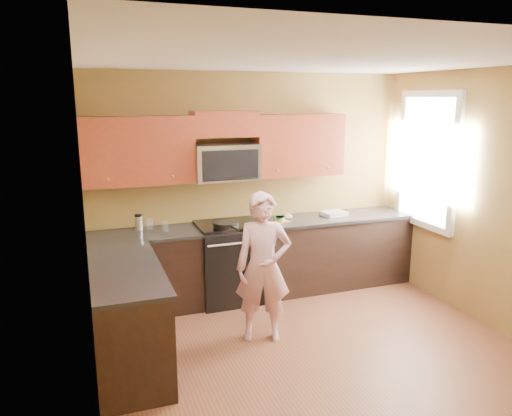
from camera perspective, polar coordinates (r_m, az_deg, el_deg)
name	(u,v)px	position (r m, az deg, el deg)	size (l,w,h in m)	color
floor	(323,360)	(4.85, 7.78, -17.08)	(4.00, 4.00, 0.00)	brown
ceiling	(333,59)	(4.23, 8.92, 16.63)	(4.00, 4.00, 0.00)	white
wall_back	(252,183)	(6.14, -0.45, 2.86)	(4.00, 4.00, 0.00)	brown
wall_left	(86,243)	(3.86, -19.03, -3.81)	(4.00, 4.00, 0.00)	brown
wall_right	(505,204)	(5.56, 26.86, 0.42)	(4.00, 4.00, 0.00)	brown
cabinet_back_run	(260,260)	(6.09, 0.50, -6.07)	(4.00, 0.60, 0.88)	black
cabinet_left_run	(127,317)	(4.74, -14.67, -12.14)	(0.60, 1.60, 0.88)	black
countertop_back	(261,224)	(5.95, 0.54, -1.90)	(4.00, 0.62, 0.04)	black
countertop_left	(125,269)	(4.57, -14.87, -6.88)	(0.62, 1.60, 0.04)	black
stove	(230,262)	(5.94, -3.06, -6.23)	(0.76, 0.65, 0.95)	black
microwave	(226,180)	(5.82, -3.53, 3.28)	(0.76, 0.40, 0.42)	silver
upper_cab_left	(140,184)	(5.66, -13.30, 2.70)	(1.22, 0.33, 0.75)	maroon
upper_cab_right	(297,175)	(6.17, 4.80, 3.80)	(1.12, 0.33, 0.75)	maroon
upper_cab_over_mw	(224,124)	(5.78, -3.71, 9.70)	(0.76, 0.33, 0.30)	maroon
window	(427,160)	(6.37, 19.21, 5.23)	(0.06, 1.06, 1.66)	white
woman	(263,267)	(4.91, 0.85, -6.87)	(0.55, 0.36, 1.51)	pink
frying_pan	(226,227)	(5.63, -3.51, -2.24)	(0.29, 0.51, 0.07)	black
butter_tub	(280,222)	(5.97, 2.79, -1.66)	(0.12, 0.12, 0.09)	gold
toast_slice	(284,221)	(6.00, 3.26, -1.52)	(0.11, 0.11, 0.01)	#B27F47
napkin_a	(260,225)	(5.70, 0.46, -2.02)	(0.11, 0.12, 0.06)	silver
napkin_b	(288,217)	(6.12, 3.67, -1.00)	(0.12, 0.13, 0.07)	silver
dish_towel	(334,213)	(6.39, 8.99, -0.63)	(0.30, 0.24, 0.05)	silver
travel_mug	(139,230)	(5.77, -13.37, -2.51)	(0.09, 0.09, 0.18)	silver
glass_a	(150,224)	(5.77, -12.20, -1.83)	(0.07, 0.07, 0.12)	silver
glass_c	(166,226)	(5.65, -10.43, -2.07)	(0.07, 0.07, 0.12)	silver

